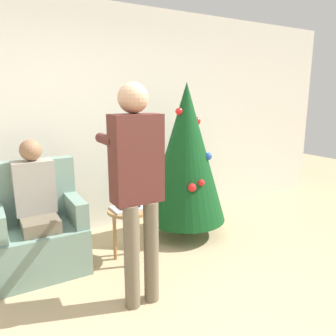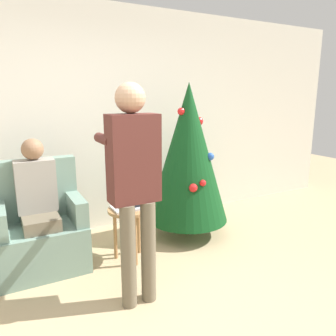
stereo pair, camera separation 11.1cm
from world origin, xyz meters
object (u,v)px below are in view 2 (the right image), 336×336
armchair (40,231)px  side_stool (129,217)px  person_standing (134,176)px  christmas_tree (188,153)px  person_seated (38,200)px

armchair → side_stool: 0.86m
armchair → person_standing: 1.30m
side_stool → christmas_tree: bearing=17.0°
christmas_tree → person_standing: 1.40m
person_standing → christmas_tree: bearing=41.1°
christmas_tree → side_stool: bearing=-163.0°
person_seated → person_standing: bearing=-55.8°
armchair → christmas_tree: bearing=-0.3°
christmas_tree → side_stool: size_ratio=3.29×
christmas_tree → person_seated: 1.69m
person_standing → side_stool: 0.91m
christmas_tree → side_stool: christmas_tree is taller
christmas_tree → person_seated: size_ratio=1.42×
person_seated → person_standing: person_standing is taller
person_seated → side_stool: 0.88m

